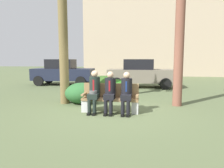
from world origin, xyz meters
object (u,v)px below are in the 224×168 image
at_px(seated_man_middle, 110,90).
at_px(parked_car_near, 63,72).
at_px(building_backdrop, 159,34).
at_px(palm_tree_tall, 63,2).
at_px(seated_man_right, 126,90).
at_px(park_bench, 110,99).
at_px(parked_car_far, 140,73).
at_px(shrub_far_lawn, 105,86).
at_px(shrub_near_bench, 82,93).
at_px(shrub_mid_lawn, 116,87).
at_px(seated_man_left, 94,89).

xyz_separation_m(seated_man_middle, parked_car_near, (-4.21, 6.52, 0.12)).
bearing_deg(building_backdrop, palm_tree_tall, -104.78).
bearing_deg(seated_man_right, palm_tree_tall, 155.45).
bearing_deg(palm_tree_tall, seated_man_middle, -30.08).
bearing_deg(park_bench, parked_car_far, 81.95).
height_order(palm_tree_tall, shrub_far_lawn, palm_tree_tall).
height_order(palm_tree_tall, shrub_near_bench, palm_tree_tall).
bearing_deg(shrub_far_lawn, seated_man_right, -67.57).
height_order(seated_man_right, shrub_mid_lawn, seated_man_right).
distance_m(seated_man_right, building_backdrop, 19.24).
height_order(park_bench, shrub_far_lawn, shrub_far_lawn).
height_order(parked_car_near, building_backdrop, building_backdrop).
bearing_deg(seated_man_middle, park_bench, 92.72).
relative_size(seated_man_left, shrub_far_lawn, 0.89).
relative_size(palm_tree_tall, parked_car_far, 1.44).
relative_size(seated_man_right, shrub_mid_lawn, 1.06).
bearing_deg(parked_car_far, shrub_mid_lawn, -109.17).
relative_size(shrub_near_bench, shrub_mid_lawn, 1.05).
relative_size(seated_man_right, shrub_far_lawn, 0.87).
height_order(park_bench, shrub_mid_lawn, park_bench).
xyz_separation_m(shrub_mid_lawn, parked_car_far, (1.05, 3.01, 0.46)).
xyz_separation_m(palm_tree_tall, parked_car_far, (2.75, 4.98, -2.90)).
bearing_deg(seated_man_middle, shrub_mid_lawn, 93.89).
bearing_deg(seated_man_middle, building_backdrop, 81.69).
relative_size(shrub_near_bench, building_backdrop, 0.08).
bearing_deg(shrub_mid_lawn, park_bench, -86.06).
height_order(shrub_far_lawn, parked_car_far, parked_car_far).
distance_m(seated_man_middle, shrub_mid_lawn, 3.11).
relative_size(seated_man_left, parked_car_near, 0.33).
height_order(park_bench, parked_car_near, parked_car_near).
relative_size(parked_car_near, building_backdrop, 0.24).
xyz_separation_m(shrub_near_bench, shrub_far_lawn, (0.54, 1.85, 0.06)).
bearing_deg(parked_car_far, parked_car_near, 175.13).
height_order(palm_tree_tall, building_backdrop, building_backdrop).
bearing_deg(shrub_far_lawn, building_backdrop, 77.52).
xyz_separation_m(shrub_near_bench, parked_car_near, (-2.93, 5.34, 0.44)).
relative_size(seated_man_right, parked_car_far, 0.32).
height_order(seated_man_left, shrub_near_bench, seated_man_left).
bearing_deg(seated_man_middle, shrub_near_bench, 137.28).
bearing_deg(seated_man_middle, parked_car_far, 82.17).
height_order(park_bench, shrub_near_bench, park_bench).
bearing_deg(seated_man_left, parked_car_near, 119.61).
bearing_deg(park_bench, building_backdrop, 81.62).
height_order(parked_car_far, building_backdrop, building_backdrop).
bearing_deg(palm_tree_tall, seated_man_right, -24.55).
xyz_separation_m(seated_man_middle, shrub_mid_lawn, (-0.21, 3.08, -0.34)).
bearing_deg(parked_car_near, parked_car_far, -4.87).
distance_m(seated_man_middle, building_backdrop, 19.30).
height_order(park_bench, seated_man_left, seated_man_left).
height_order(seated_man_right, shrub_far_lawn, seated_man_right).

